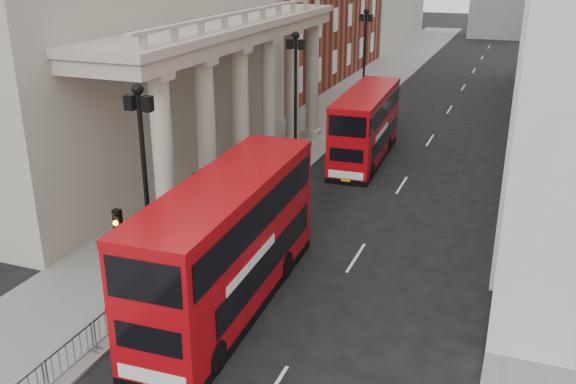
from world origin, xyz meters
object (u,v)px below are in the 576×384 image
at_px(lamp_post_north, 365,54).
at_px(lamp_post_south, 145,178).
at_px(pedestrian_b, 195,186).
at_px(traffic_light, 120,244).
at_px(pedestrian_c, 273,143).
at_px(pedestrian_a, 232,174).
at_px(bus_far, 366,124).
at_px(lamp_post_mid, 296,93).
at_px(bus_near, 228,241).

bearing_deg(lamp_post_north, lamp_post_south, -90.00).
bearing_deg(pedestrian_b, traffic_light, 76.73).
bearing_deg(lamp_post_south, pedestrian_c, 97.45).
relative_size(lamp_post_north, traffic_light, 1.93).
relative_size(lamp_post_south, pedestrian_a, 5.18).
xyz_separation_m(bus_far, pedestrian_a, (-5.60, -8.03, -1.42)).
height_order(traffic_light, pedestrian_b, traffic_light).
height_order(lamp_post_north, pedestrian_a, lamp_post_north).
bearing_deg(lamp_post_north, lamp_post_mid, -90.00).
distance_m(traffic_light, pedestrian_c, 20.59).
bearing_deg(lamp_post_mid, lamp_post_north, 90.00).
relative_size(traffic_light, bus_near, 0.36).
relative_size(lamp_post_south, pedestrian_b, 5.31).
bearing_deg(bus_far, pedestrian_b, -125.01).
xyz_separation_m(traffic_light, bus_near, (3.01, 2.47, -0.46)).
relative_size(lamp_post_mid, pedestrian_b, 5.31).
height_order(pedestrian_a, pedestrian_b, pedestrian_a).
bearing_deg(traffic_light, pedestrian_a, 99.66).
xyz_separation_m(bus_near, bus_far, (0.22, 19.49, -0.31)).
bearing_deg(bus_near, lamp_post_north, 93.59).
height_order(lamp_post_south, bus_near, lamp_post_south).
height_order(lamp_post_north, pedestrian_b, lamp_post_north).
bearing_deg(lamp_post_mid, pedestrian_b, -117.02).
xyz_separation_m(pedestrian_a, pedestrian_b, (-1.06, -2.44, -0.02)).
relative_size(lamp_post_south, bus_far, 0.79).
distance_m(lamp_post_north, traffic_light, 34.07).
xyz_separation_m(lamp_post_south, lamp_post_mid, (0.00, 16.00, 0.00)).
height_order(lamp_post_mid, traffic_light, lamp_post_mid).
xyz_separation_m(lamp_post_mid, lamp_post_north, (0.00, 16.00, 0.00)).
bearing_deg(bus_far, pedestrian_c, -166.60).
distance_m(lamp_post_north, pedestrian_b, 23.12).
xyz_separation_m(bus_far, pedestrian_b, (-6.66, -10.47, -1.44)).
distance_m(lamp_post_south, bus_far, 20.38).
bearing_deg(lamp_post_mid, lamp_post_south, -90.00).
xyz_separation_m(lamp_post_north, pedestrian_a, (-2.27, -20.09, -3.99)).
distance_m(bus_near, pedestrian_a, 12.78).
height_order(lamp_post_south, pedestrian_c, lamp_post_south).
height_order(lamp_post_north, bus_far, lamp_post_north).
bearing_deg(lamp_post_south, bus_near, 8.20).
distance_m(bus_far, pedestrian_c, 6.12).
xyz_separation_m(bus_near, pedestrian_c, (-5.51, 17.85, -1.71)).
distance_m(lamp_post_north, pedestrian_c, 14.46).
height_order(bus_near, bus_far, bus_near).
distance_m(bus_far, pedestrian_a, 9.89).
bearing_deg(bus_far, lamp_post_mid, -132.75).
xyz_separation_m(bus_near, pedestrian_a, (-5.39, 11.46, -1.73)).
xyz_separation_m(bus_far, pedestrian_c, (-5.72, -1.64, -1.41)).
distance_m(lamp_post_south, pedestrian_c, 18.88).
bearing_deg(lamp_post_south, pedestrian_b, 109.36).
bearing_deg(pedestrian_c, bus_near, -52.74).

